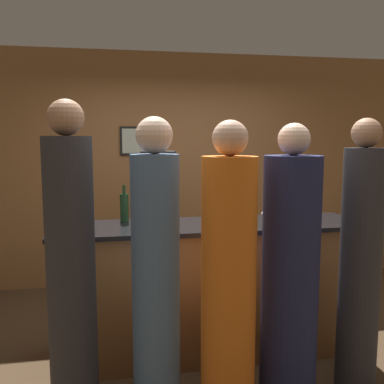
# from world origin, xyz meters

# --- Properties ---
(ground_plane) EXTENTS (14.00, 14.00, 0.00)m
(ground_plane) POSITION_xyz_m (0.00, 0.00, 0.00)
(ground_plane) COLOR #4C3823
(back_wall) EXTENTS (8.00, 0.08, 2.80)m
(back_wall) POSITION_xyz_m (-0.00, 1.88, 1.40)
(back_wall) COLOR olive
(back_wall) RESTS_ON ground_plane
(bar_counter) EXTENTS (2.50, 0.65, 1.09)m
(bar_counter) POSITION_xyz_m (0.00, 0.00, 0.55)
(bar_counter) COLOR brown
(bar_counter) RESTS_ON ground_plane
(bartender) EXTENTS (0.35, 0.35, 1.86)m
(bartender) POSITION_xyz_m (-0.33, 0.84, 0.86)
(bartender) COLOR #2D2D33
(bartender) RESTS_ON ground_plane
(guest_0) EXTENTS (0.38, 0.38, 1.88)m
(guest_0) POSITION_xyz_m (0.38, -0.73, 0.87)
(guest_0) COLOR #1E234C
(guest_0) RESTS_ON ground_plane
(guest_1) EXTENTS (0.28, 0.28, 1.91)m
(guest_1) POSITION_xyz_m (0.92, -0.68, 0.91)
(guest_1) COLOR #2D2D33
(guest_1) RESTS_ON ground_plane
(guest_2) EXTENTS (0.35, 0.35, 1.89)m
(guest_2) POSITION_xyz_m (-0.06, -0.80, 0.88)
(guest_2) COLOR orange
(guest_2) RESTS_ON ground_plane
(guest_3) EXTENTS (0.30, 0.30, 2.01)m
(guest_3) POSITION_xyz_m (-1.03, -0.67, 0.96)
(guest_3) COLOR #2D2D33
(guest_3) RESTS_ON ground_plane
(guest_4) EXTENTS (0.30, 0.30, 1.91)m
(guest_4) POSITION_xyz_m (-0.51, -0.71, 0.91)
(guest_4) COLOR #4C6B93
(guest_4) RESTS_ON ground_plane
(wine_bottle_0) EXTENTS (0.08, 0.08, 0.30)m
(wine_bottle_0) POSITION_xyz_m (0.57, 0.21, 1.20)
(wine_bottle_0) COLOR black
(wine_bottle_0) RESTS_ON bar_counter
(wine_bottle_1) EXTENTS (0.07, 0.07, 0.31)m
(wine_bottle_1) POSITION_xyz_m (-0.68, 0.20, 1.21)
(wine_bottle_1) COLOR #19381E
(wine_bottle_1) RESTS_ON bar_counter
(wine_bottle_2) EXTENTS (0.07, 0.07, 0.30)m
(wine_bottle_2) POSITION_xyz_m (-0.56, -0.14, 1.20)
(wine_bottle_2) COLOR black
(wine_bottle_2) RESTS_ON bar_counter
(wine_glass_0) EXTENTS (0.08, 0.08, 0.16)m
(wine_glass_0) POSITION_xyz_m (0.07, -0.28, 1.21)
(wine_glass_0) COLOR silver
(wine_glass_0) RESTS_ON bar_counter
(wine_glass_1) EXTENTS (0.06, 0.06, 0.18)m
(wine_glass_1) POSITION_xyz_m (0.78, -0.15, 1.23)
(wine_glass_1) COLOR silver
(wine_glass_1) RESTS_ON bar_counter
(wine_glass_2) EXTENTS (0.07, 0.07, 0.17)m
(wine_glass_2) POSITION_xyz_m (0.41, -0.16, 1.22)
(wine_glass_2) COLOR silver
(wine_glass_2) RESTS_ON bar_counter
(wine_glass_3) EXTENTS (0.07, 0.07, 0.17)m
(wine_glass_3) POSITION_xyz_m (0.49, -0.05, 1.22)
(wine_glass_3) COLOR silver
(wine_glass_3) RESTS_ON bar_counter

